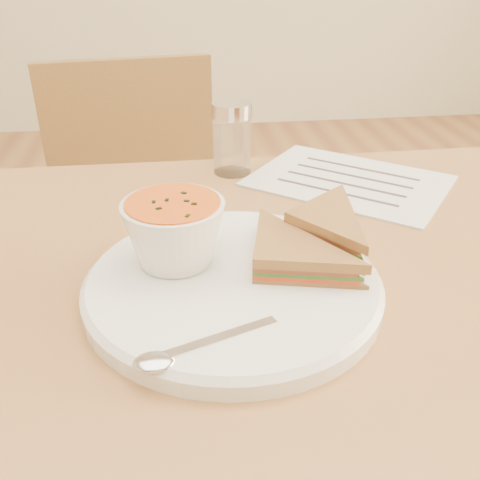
{
  "coord_description": "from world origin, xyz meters",
  "views": [
    {
      "loc": [
        -0.06,
        -0.49,
        1.06
      ],
      "look_at": [
        0.0,
        -0.02,
        0.8
      ],
      "focal_mm": 40.0,
      "sensor_mm": 36.0,
      "label": 1
    }
  ],
  "objects": [
    {
      "name": "plate",
      "position": [
        -0.01,
        -0.04,
        0.76
      ],
      "size": [
        0.39,
        0.39,
        0.02
      ],
      "primitive_type": null,
      "rotation": [
        0.0,
        0.0,
        -0.35
      ],
      "color": "white",
      "rests_on": "dining_table"
    },
    {
      "name": "sandwich_half_b",
      "position": [
        0.06,
        0.02,
        0.79
      ],
      "size": [
        0.15,
        0.15,
        0.03
      ],
      "primitive_type": null,
      "rotation": [
        0.0,
        0.0,
        -0.91
      ],
      "color": "olive",
      "rests_on": "plate"
    },
    {
      "name": "paper_menu",
      "position": [
        0.2,
        0.23,
        0.75
      ],
      "size": [
        0.34,
        0.33,
        0.0
      ],
      "primitive_type": null,
      "rotation": [
        0.0,
        0.0,
        -0.67
      ],
      "color": "white",
      "rests_on": "dining_table"
    },
    {
      "name": "sandwich_half_a",
      "position": [
        0.01,
        -0.06,
        0.78
      ],
      "size": [
        0.13,
        0.13,
        0.03
      ],
      "primitive_type": null,
      "rotation": [
        0.0,
        0.0,
        -0.23
      ],
      "color": "olive",
      "rests_on": "plate"
    },
    {
      "name": "soup_bowl",
      "position": [
        -0.06,
        -0.0,
        0.8
      ],
      "size": [
        0.11,
        0.11,
        0.07
      ],
      "primitive_type": null,
      "rotation": [
        0.0,
        0.0,
        -0.0
      ],
      "color": "white",
      "rests_on": "plate"
    },
    {
      "name": "spoon",
      "position": [
        -0.04,
        -0.14,
        0.77
      ],
      "size": [
        0.17,
        0.1,
        0.01
      ],
      "primitive_type": null,
      "rotation": [
        0.0,
        0.0,
        0.38
      ],
      "color": "silver",
      "rests_on": "plate"
    },
    {
      "name": "chair_far",
      "position": [
        -0.13,
        0.54,
        0.42
      ],
      "size": [
        0.43,
        0.43,
        0.85
      ],
      "primitive_type": null,
      "rotation": [
        0.0,
        0.0,
        3.29
      ],
      "color": "brown",
      "rests_on": "floor"
    },
    {
      "name": "condiment_shaker",
      "position": [
        0.03,
        0.29,
        0.8
      ],
      "size": [
        0.07,
        0.07,
        0.11
      ],
      "primitive_type": null,
      "rotation": [
        0.0,
        0.0,
        -0.24
      ],
      "color": "silver",
      "rests_on": "dining_table"
    }
  ]
}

